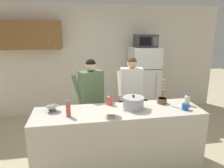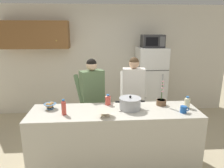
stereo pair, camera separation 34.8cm
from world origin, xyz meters
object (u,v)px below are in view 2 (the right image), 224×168
object	(u,v)px
empty_bowl	(105,113)
microwave	(153,41)
cooking_pot	(130,103)
bottle_near_edge	(64,107)
bread_bowl	(50,106)
coffee_mug	(184,109)
person_near_pot	(92,93)
potted_orchid	(161,101)
refrigerator	(150,83)
person_by_sink	(133,90)
bottle_far_corner	(187,102)
bottle_mid_counter	(108,100)

from	to	relation	value
empty_bowl	microwave	bearing A→B (deg)	60.77
cooking_pot	bottle_near_edge	world-z (taller)	bottle_near_edge
bread_bowl	bottle_near_edge	xyz separation A→B (m)	(0.23, -0.22, 0.06)
cooking_pot	coffee_mug	xyz separation A→B (m)	(0.73, -0.18, -0.04)
coffee_mug	person_near_pot	bearing A→B (deg)	146.61
person_near_pot	potted_orchid	distance (m)	1.20
refrigerator	microwave	world-z (taller)	microwave
bread_bowl	refrigerator	bearing A→B (deg)	41.77
bread_bowl	microwave	bearing A→B (deg)	41.41
refrigerator	cooking_pot	world-z (taller)	refrigerator
microwave	person_by_sink	world-z (taller)	microwave
empty_bowl	bottle_near_edge	bearing A→B (deg)	169.41
coffee_mug	person_by_sink	bearing A→B (deg)	118.58
cooking_pot	bread_bowl	bearing A→B (deg)	175.76
person_near_pot	person_by_sink	xyz separation A→B (m)	(0.76, 0.14, -0.00)
potted_orchid	empty_bowl	bearing A→B (deg)	-157.02
potted_orchid	person_near_pot	bearing A→B (deg)	153.27
person_by_sink	empty_bowl	bearing A→B (deg)	-117.92
bottle_far_corner	coffee_mug	bearing A→B (deg)	-125.36
bread_bowl	bottle_far_corner	bearing A→B (deg)	-2.75
bottle_near_edge	bottle_mid_counter	size ratio (longest dim) A/B	1.33
cooking_pot	bottle_far_corner	size ratio (longest dim) A/B	2.40
person_near_pot	bread_bowl	size ratio (longest dim) A/B	8.41
bottle_near_edge	bottle_far_corner	distance (m)	1.79
bottle_near_edge	bottle_mid_counter	distance (m)	0.71
refrigerator	potted_orchid	bearing A→B (deg)	-98.64
person_near_pot	bread_bowl	xyz separation A→B (m)	(-0.60, -0.59, -0.00)
bottle_mid_counter	bottle_far_corner	xyz separation A→B (m)	(1.17, -0.22, 0.01)
bottle_mid_counter	empty_bowl	bearing A→B (deg)	-97.63
bottle_mid_counter	coffee_mug	bearing A→B (deg)	-20.53
coffee_mug	bottle_mid_counter	xyz separation A→B (m)	(-1.04, 0.39, 0.03)
refrigerator	bottle_mid_counter	world-z (taller)	refrigerator
empty_bowl	person_near_pot	bearing A→B (deg)	102.07
person_by_sink	bread_bowl	bearing A→B (deg)	-151.66
refrigerator	cooking_pot	xyz separation A→B (m)	(-0.76, -1.81, 0.18)
bottle_near_edge	bottle_far_corner	world-z (taller)	bottle_near_edge
person_by_sink	microwave	bearing A→B (deg)	59.38
coffee_mug	bottle_far_corner	xyz separation A→B (m)	(0.12, 0.17, 0.04)
bread_bowl	empty_bowl	bearing A→B (deg)	-22.32
microwave	potted_orchid	bearing A→B (deg)	-98.76
microwave	person_by_sink	size ratio (longest dim) A/B	0.30
refrigerator	bottle_near_edge	size ratio (longest dim) A/B	7.45
refrigerator	cooking_pot	bearing A→B (deg)	-112.83
coffee_mug	bottle_near_edge	size ratio (longest dim) A/B	0.59
coffee_mug	bread_bowl	xyz separation A→B (m)	(-1.90, 0.27, 0.00)
microwave	person_by_sink	bearing A→B (deg)	-120.62
microwave	bread_bowl	xyz separation A→B (m)	(-1.93, -1.70, -0.82)
bottle_mid_counter	potted_orchid	world-z (taller)	potted_orchid
coffee_mug	empty_bowl	size ratio (longest dim) A/B	0.61
bottle_mid_counter	bottle_far_corner	distance (m)	1.19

